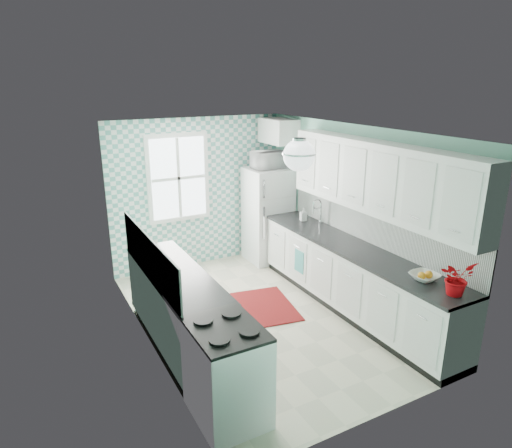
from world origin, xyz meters
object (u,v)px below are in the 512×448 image
ceiling_light (299,155)px  fridge (268,215)px  potted_plant (457,278)px  fruit_bowl (424,277)px  microwave (268,160)px  stove (227,371)px  sink (311,226)px

ceiling_light → fridge: (1.11, 2.58, -1.50)m
potted_plant → fruit_bowl: bearing=90.0°
ceiling_light → microwave: size_ratio=0.66×
fridge → microwave: (0.00, 0.00, 0.97)m
fridge → stove: size_ratio=1.74×
potted_plant → microwave: size_ratio=0.71×
potted_plant → ceiling_light: bearing=135.0°
sink → fruit_bowl: 2.22m
fridge → microwave: microwave is taller
ceiling_light → stove: bearing=-150.1°
fridge → ceiling_light: bearing=-114.2°
ceiling_light → stove: (-1.20, -0.69, -1.83)m
sink → fruit_bowl: size_ratio=1.72×
fridge → stove: (-2.31, -3.27, -0.33)m
ceiling_light → microwave: 2.86m
fridge → fruit_bowl: (0.09, -3.37, 0.16)m
fruit_bowl → microwave: bearing=91.5°
fruit_bowl → potted_plant: potted_plant is taller
ceiling_light → microwave: ceiling_light is taller
stove → potted_plant: bearing=-11.0°
potted_plant → fridge: bearing=91.4°
ceiling_light → sink: 2.33m
ceiling_light → sink: size_ratio=0.66×
fridge → sink: (0.09, -1.16, 0.11)m
microwave → fruit_bowl: bearing=89.0°
fridge → potted_plant: bearing=-89.5°
fridge → fruit_bowl: size_ratio=5.31×
fridge → microwave: 0.97m
fridge → fruit_bowl: fridge is taller
stove → microwave: size_ratio=1.78×
potted_plant → microwave: 3.84m
fruit_bowl → microwave: size_ratio=0.58×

